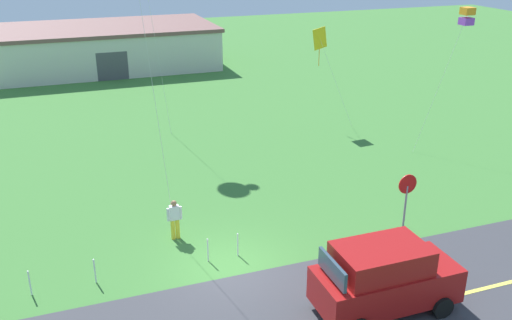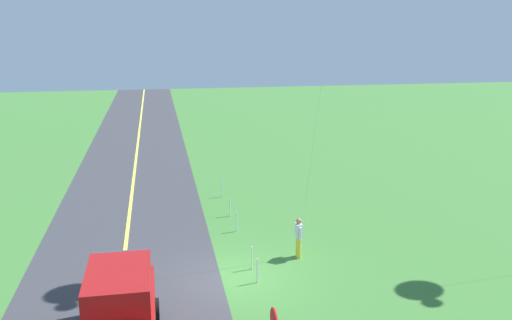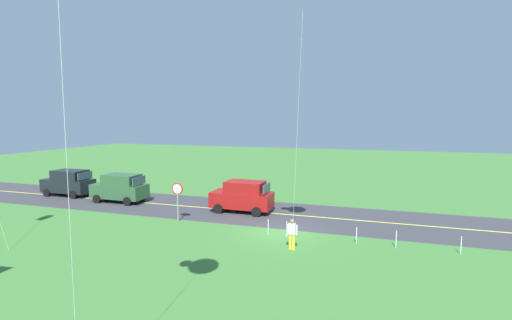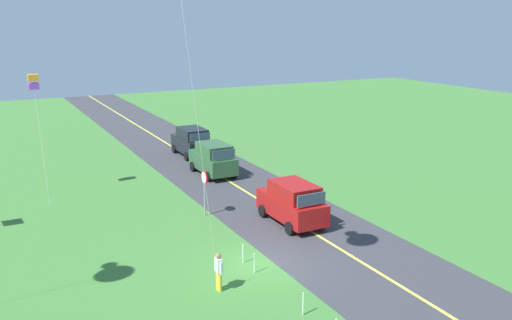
# 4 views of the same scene
# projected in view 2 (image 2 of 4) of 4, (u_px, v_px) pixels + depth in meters

# --- Properties ---
(ground_plane) EXTENTS (120.00, 120.00, 0.10)m
(ground_plane) POSITION_uv_depth(u_px,v_px,m) (235.00, 279.00, 19.61)
(ground_plane) COLOR #3D7533
(asphalt_road) EXTENTS (120.00, 7.00, 0.00)m
(asphalt_road) POSITION_uv_depth(u_px,v_px,m) (121.00, 287.00, 18.89)
(asphalt_road) COLOR #38383D
(asphalt_road) RESTS_ON ground
(road_centre_stripe) EXTENTS (120.00, 0.16, 0.00)m
(road_centre_stripe) POSITION_uv_depth(u_px,v_px,m) (121.00, 287.00, 18.89)
(road_centre_stripe) COLOR #E5E04C
(road_centre_stripe) RESTS_ON asphalt_road
(car_suv_foreground) EXTENTS (4.40, 2.12, 2.24)m
(car_suv_foreground) POSITION_uv_depth(u_px,v_px,m) (120.00, 310.00, 15.10)
(car_suv_foreground) COLOR maroon
(car_suv_foreground) RESTS_ON ground
(person_adult_near) EXTENTS (0.58, 0.22, 1.60)m
(person_adult_near) POSITION_uv_depth(u_px,v_px,m) (299.00, 236.00, 21.12)
(person_adult_near) COLOR yellow
(person_adult_near) RESTS_ON ground
(fence_post_0) EXTENTS (0.05, 0.05, 0.90)m
(fence_post_0) POSITION_uv_depth(u_px,v_px,m) (222.00, 189.00, 28.68)
(fence_post_0) COLOR silver
(fence_post_0) RESTS_ON ground
(fence_post_1) EXTENTS (0.05, 0.05, 0.90)m
(fence_post_1) POSITION_uv_depth(u_px,v_px,m) (230.00, 207.00, 25.78)
(fence_post_1) COLOR silver
(fence_post_1) RESTS_ON ground
(fence_post_2) EXTENTS (0.05, 0.05, 0.90)m
(fence_post_2) POSITION_uv_depth(u_px,v_px,m) (236.00, 222.00, 23.86)
(fence_post_2) COLOR silver
(fence_post_2) RESTS_ON ground
(fence_post_3) EXTENTS (0.05, 0.05, 0.90)m
(fence_post_3) POSITION_uv_depth(u_px,v_px,m) (252.00, 258.00, 20.17)
(fence_post_3) COLOR silver
(fence_post_3) RESTS_ON ground
(fence_post_4) EXTENTS (0.05, 0.05, 0.90)m
(fence_post_4) POSITION_uv_depth(u_px,v_px,m) (257.00, 271.00, 19.12)
(fence_post_4) COLOR silver
(fence_post_4) RESTS_ON ground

